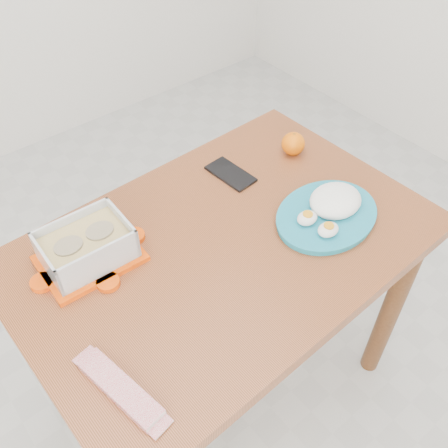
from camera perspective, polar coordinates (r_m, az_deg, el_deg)
ground at (r=1.86m, az=-1.25°, el=-17.73°), size 3.50×3.50×0.00m
dining_table at (r=1.32m, az=0.00°, el=-5.48°), size 1.05×0.72×0.75m
food_container at (r=1.20m, az=-15.42°, el=-2.53°), size 0.23×0.18×0.10m
orange_fruit at (r=1.49m, az=7.92°, el=9.08°), size 0.07×0.07×0.07m
rice_plate at (r=1.30m, az=12.00°, el=1.71°), size 0.31×0.31×0.08m
candy_bar at (r=1.02m, az=-11.77°, el=-17.92°), size 0.08×0.20×0.02m
smartphone at (r=1.41m, az=0.76°, el=5.75°), size 0.08×0.15×0.01m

